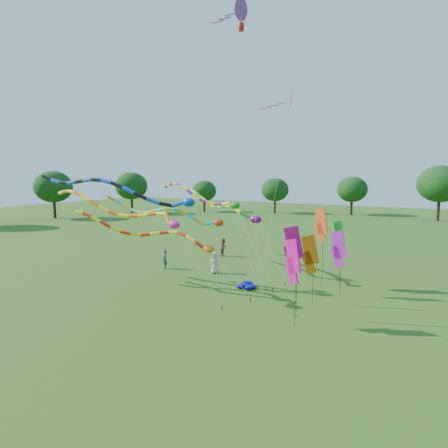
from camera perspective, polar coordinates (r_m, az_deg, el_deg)
The scene contains 20 objects.
ground at distance 23.35m, azimuth -4.45°, elevation -12.47°, with size 160.00×160.00×0.00m, color #295A17.
tree_ring at distance 23.87m, azimuth 1.94°, elevation 1.48°, with size 114.93×120.96×9.51m.
tube_kite_red at distance 26.34m, azimuth -10.18°, elevation -1.62°, with size 13.29×2.26×5.88m.
tube_kite_orange at distance 26.22m, azimuth -14.70°, elevation 1.99°, with size 14.41×1.15×7.43m.
tube_kite_purple at distance 30.48m, azimuth -3.33°, elevation 4.26°, with size 13.07×4.52×7.86m.
tube_kite_blue at distance 28.13m, azimuth -14.62°, elevation 4.83°, with size 16.40×3.05×8.48m.
tube_kite_cyan at distance 27.26m, azimuth -7.45°, elevation 1.42°, with size 11.91×2.87×6.78m.
tube_kite_green at distance 32.54m, azimuth -0.06°, elevation 2.72°, with size 13.78×6.17×7.41m.
delta_kite_high_a at distance 28.51m, azimuth 2.45°, elevation 29.74°, with size 4.63×2.16×19.56m.
delta_kite_high_c at distance 27.33m, azimuth 10.00°, elevation 18.06°, with size 2.92×3.91×13.66m.
banner_pole_magenta_b at distance 19.95m, azimuth 10.40°, elevation -5.71°, with size 1.09×0.55×4.72m.
banner_pole_violet at distance 25.66m, azimuth 17.00°, elevation -3.67°, with size 1.16×0.16×4.39m.
banner_pole_red at distance 26.98m, azimuth 14.54°, elevation -0.25°, with size 1.12×0.45×5.70m.
banner_pole_orange at distance 23.53m, azimuth 12.91°, elevation -4.57°, with size 1.11×0.50×4.38m.
banner_pole_green at distance 27.40m, azimuth 16.96°, elevation -2.11°, with size 1.12×0.45×4.79m.
banner_pole_magenta_a at distance 20.92m, azimuth 10.49°, elevation -3.65°, with size 1.11×0.48×5.24m.
blue_nylon_heap at distance 27.00m, azimuth 3.34°, elevation -9.20°, with size 1.14×1.40×0.47m.
person_a at distance 30.44m, azimuth -1.43°, elevation -5.93°, with size 0.85×0.55×1.74m, color beige.
person_b at distance 32.28m, azimuth -9.02°, elevation -5.33°, with size 0.60×0.39×1.64m, color #3D4255.
person_c at distance 36.55m, azimuth -0.04°, elevation -3.59°, with size 0.87×0.67×1.78m, color #91343D.
Camera 1 is at (12.59, -17.94, 8.03)m, focal length 30.00 mm.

